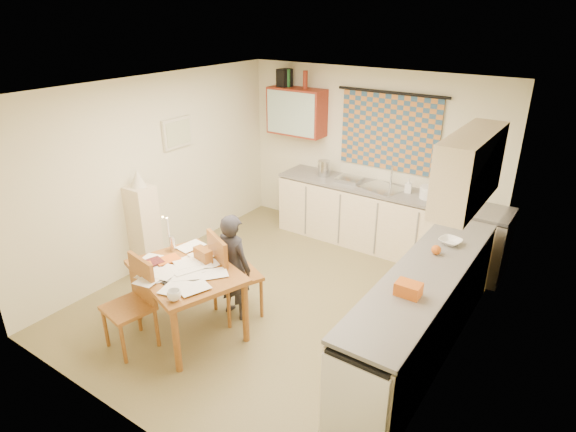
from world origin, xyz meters
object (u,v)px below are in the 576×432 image
Objects in this scene: shelf_stand at (144,230)px; counter_right at (422,312)px; person at (234,266)px; counter_back at (385,220)px; stove at (367,387)px; chair_far at (236,290)px; dining_table at (188,300)px.

counter_right is at bearing 8.04° from shelf_stand.
person reaches higher than shelf_stand.
counter_back reaches higher than stove.
counter_right is 2.04m from chair_far.
counter_right reaches higher than dining_table.
stove is at bearing -90.00° from counter_right.
chair_far is at bearing -106.08° from counter_back.
counter_back is 2.36× the size of dining_table.
dining_table is 1.51m from shelf_stand.
person reaches higher than stove.
stove is at bearing 15.00° from dining_table.
counter_back is at bearing 111.57° from stove.
chair_far is 0.86× the size of shelf_stand.
shelf_stand is (-1.59, 0.08, 0.28)m from chair_far.
stove is 3.62m from shelf_stand.
person is at bearing -163.13° from counter_right.
dining_table is at bearing 176.22° from stove.
counter_back is 2.26m from counter_right.
person reaches higher than counter_back.
counter_back is 3.13m from dining_table.
shelf_stand is (-1.59, 0.09, -0.02)m from person.
counter_back is 3.32m from shelf_stand.
shelf_stand is (-3.54, -0.50, 0.15)m from counter_right.
chair_far reaches higher than counter_right.
stove is 2.18m from dining_table.
chair_far is (-0.71, -2.47, -0.13)m from counter_back.
dining_table is (-2.17, -1.10, -0.07)m from counter_right.
counter_right is at bearing -138.05° from chair_far.
stove is 2.07m from person.
counter_right reaches higher than stove.
counter_back is at bearing -80.78° from chair_far.
shelf_stand reaches higher than chair_far.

